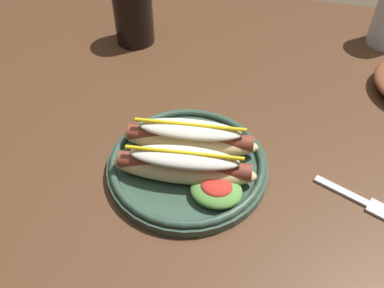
% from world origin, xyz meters
% --- Properties ---
extents(dining_table, '(1.36, 0.94, 0.74)m').
position_xyz_m(dining_table, '(0.00, 0.00, 0.65)').
color(dining_table, '#51331E').
rests_on(dining_table, ground_plane).
extents(hot_dog_plate, '(0.26, 0.26, 0.08)m').
position_xyz_m(hot_dog_plate, '(-0.06, -0.16, 0.77)').
color(hot_dog_plate, '#334C3D').
rests_on(hot_dog_plate, dining_table).
extents(fork, '(0.12, 0.06, 0.00)m').
position_xyz_m(fork, '(0.20, -0.16, 0.74)').
color(fork, silver).
rests_on(fork, dining_table).
extents(soda_cup, '(0.08, 0.08, 0.12)m').
position_xyz_m(soda_cup, '(-0.27, 0.19, 0.80)').
color(soda_cup, black).
rests_on(soda_cup, dining_table).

